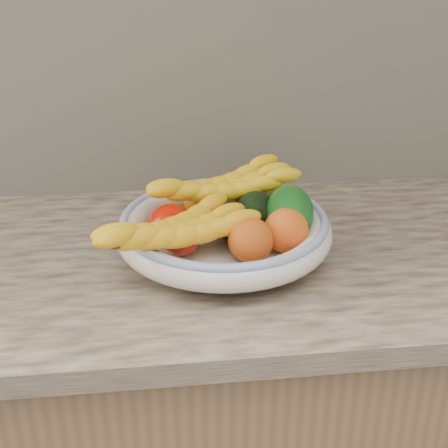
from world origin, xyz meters
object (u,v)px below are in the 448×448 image
Objects in this scene: fruit_bowl at (224,230)px; green_mango at (289,212)px; banana_bunch_front at (175,235)px; banana_bunch_back at (222,191)px.

green_mango reaches higher than fruit_bowl.
banana_bunch_front is at bearing -155.92° from green_mango.
green_mango is at bearing 1.68° from fruit_bowl.
banana_bunch_back reaches higher than banana_bunch_front.
green_mango is 0.14m from banana_bunch_back.
banana_bunch_front is at bearing -139.15° from banana_bunch_back.
banana_bunch_front reaches higher than fruit_bowl.
green_mango is at bearing -55.04° from banana_bunch_back.
green_mango is at bearing -10.35° from banana_bunch_front.
banana_bunch_front is (-0.09, -0.08, 0.03)m from fruit_bowl.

